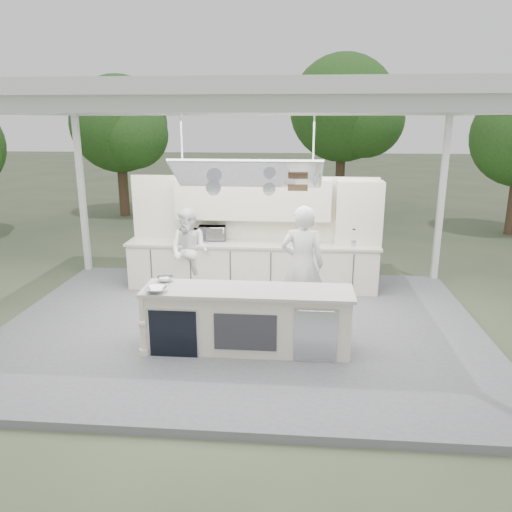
# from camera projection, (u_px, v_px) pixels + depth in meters

# --- Properties ---
(ground) EXTENTS (90.00, 90.00, 0.00)m
(ground) POSITION_uv_depth(u_px,v_px,m) (242.00, 331.00, 8.48)
(ground) COLOR #505A3E
(ground) RESTS_ON ground
(stage_deck) EXTENTS (8.00, 6.00, 0.12)m
(stage_deck) POSITION_uv_depth(u_px,v_px,m) (242.00, 327.00, 8.46)
(stage_deck) COLOR slate
(stage_deck) RESTS_ON ground
(tent) EXTENTS (8.20, 6.20, 3.86)m
(tent) POSITION_uv_depth(u_px,v_px,m) (240.00, 103.00, 7.48)
(tent) COLOR white
(tent) RESTS_ON ground
(demo_island) EXTENTS (3.10, 0.79, 0.95)m
(demo_island) POSITION_uv_depth(u_px,v_px,m) (246.00, 319.00, 7.43)
(demo_island) COLOR white
(demo_island) RESTS_ON stage_deck
(back_counter) EXTENTS (5.08, 0.72, 0.95)m
(back_counter) POSITION_uv_depth(u_px,v_px,m) (252.00, 265.00, 10.14)
(back_counter) COLOR white
(back_counter) RESTS_ON stage_deck
(back_wall_unit) EXTENTS (5.05, 0.48, 2.25)m
(back_wall_unit) POSITION_uv_depth(u_px,v_px,m) (275.00, 217.00, 10.05)
(back_wall_unit) COLOR white
(back_wall_unit) RESTS_ON stage_deck
(tree_cluster) EXTENTS (19.55, 9.40, 5.85)m
(tree_cluster) POSITION_uv_depth(u_px,v_px,m) (269.00, 124.00, 17.00)
(tree_cluster) COLOR brown
(tree_cluster) RESTS_ON ground
(head_chef) EXTENTS (0.74, 0.49, 2.01)m
(head_chef) POSITION_uv_depth(u_px,v_px,m) (302.00, 265.00, 8.33)
(head_chef) COLOR silver
(head_chef) RESTS_ON stage_deck
(sous_chef) EXTENTS (0.97, 0.85, 1.69)m
(sous_chef) POSITION_uv_depth(u_px,v_px,m) (189.00, 251.00, 9.81)
(sous_chef) COLOR white
(sous_chef) RESTS_ON stage_deck
(toaster_oven) EXTENTS (0.57, 0.40, 0.30)m
(toaster_oven) POSITION_uv_depth(u_px,v_px,m) (213.00, 233.00, 10.22)
(toaster_oven) COLOR silver
(toaster_oven) RESTS_ON back_counter
(bowl_large) EXTENTS (0.31, 0.31, 0.07)m
(bowl_large) POSITION_uv_depth(u_px,v_px,m) (156.00, 290.00, 7.17)
(bowl_large) COLOR #B5B8BD
(bowl_large) RESTS_ON demo_island
(bowl_small) EXTENTS (0.29, 0.29, 0.08)m
(bowl_small) POSITION_uv_depth(u_px,v_px,m) (165.00, 279.00, 7.65)
(bowl_small) COLOR #B2B5BA
(bowl_small) RESTS_ON demo_island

